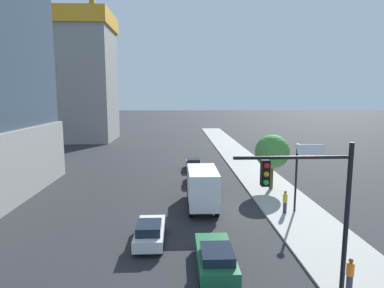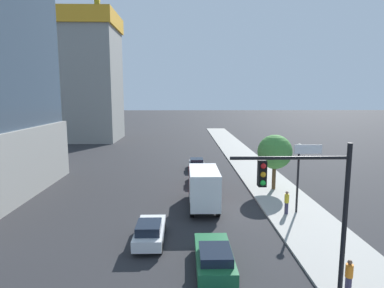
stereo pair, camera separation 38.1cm
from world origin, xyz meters
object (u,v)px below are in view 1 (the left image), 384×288
at_px(traffic_light_pole, 314,197).
at_px(car_white, 150,232).
at_px(box_truck, 202,185).
at_px(pedestrian_orange_shirt, 350,275).
at_px(construction_building, 81,71).
at_px(street_lamp, 296,167).
at_px(car_red, 197,177).
at_px(car_green, 216,257).
at_px(pedestrian_yellow_shirt, 285,202).
at_px(car_gray, 194,164).
at_px(street_tree, 272,152).

relative_size(traffic_light_pole, car_white, 1.64).
height_order(box_truck, pedestrian_orange_shirt, box_truck).
xyz_separation_m(construction_building, street_lamp, (28.36, -43.47, -10.23)).
relative_size(construction_building, car_white, 7.44).
distance_m(construction_building, street_lamp, 52.90).
distance_m(construction_building, car_red, 42.53).
distance_m(construction_building, car_green, 57.26).
xyz_separation_m(construction_building, traffic_light_pole, (24.89, -54.67, -9.02)).
relative_size(car_red, box_truck, 0.59).
distance_m(construction_building, pedestrian_yellow_shirt, 53.28).
bearing_deg(pedestrian_yellow_shirt, car_green, -128.86).
bearing_deg(car_white, car_red, 75.16).
bearing_deg(car_gray, street_tree, -52.54).
height_order(traffic_light_pole, car_white, traffic_light_pole).
bearing_deg(car_white, pedestrian_orange_shirt, -30.53).
relative_size(street_tree, car_white, 1.23).
height_order(car_white, pedestrian_yellow_shirt, pedestrian_yellow_shirt).
bearing_deg(car_green, pedestrian_yellow_shirt, 51.14).
bearing_deg(pedestrian_yellow_shirt, car_gray, 111.46).
bearing_deg(box_truck, pedestrian_orange_shirt, -63.93).
xyz_separation_m(construction_building, box_truck, (21.28, -41.88, -12.04)).
xyz_separation_m(car_gray, box_truck, (0.00, -13.85, 1.19)).
bearing_deg(street_tree, car_red, 158.04).
relative_size(traffic_light_pole, car_red, 1.74).
relative_size(car_red, pedestrian_orange_shirt, 2.52).
bearing_deg(construction_building, traffic_light_pole, -65.52).
relative_size(car_white, pedestrian_orange_shirt, 2.68).
bearing_deg(street_lamp, street_tree, 90.43).
relative_size(street_lamp, car_white, 1.25).
bearing_deg(car_gray, pedestrian_orange_shirt, -77.22).
bearing_deg(street_tree, pedestrian_yellow_shirt, -97.22).
height_order(street_tree, box_truck, street_tree).
xyz_separation_m(construction_building, car_white, (17.61, -48.23, -13.17)).
bearing_deg(pedestrian_yellow_shirt, car_white, -155.83).
height_order(construction_building, pedestrian_yellow_shirt, construction_building).
distance_m(traffic_light_pole, car_white, 10.57).
relative_size(street_lamp, pedestrian_yellow_shirt, 3.03).
bearing_deg(car_red, pedestrian_yellow_shirt, -56.67).
bearing_deg(pedestrian_yellow_shirt, street_tree, 82.78).
distance_m(box_truck, pedestrian_orange_shirt, 13.36).
relative_size(car_green, box_truck, 0.68).
bearing_deg(construction_building, pedestrian_orange_shirt, -63.26).
distance_m(street_lamp, car_gray, 17.25).
height_order(car_white, pedestrian_orange_shirt, pedestrian_orange_shirt).
bearing_deg(box_truck, street_tree, 33.58).
distance_m(car_red, car_white, 14.33).
distance_m(car_red, box_truck, 7.60).
bearing_deg(box_truck, car_gray, 90.00).
bearing_deg(box_truck, car_red, 90.00).
bearing_deg(pedestrian_yellow_shirt, traffic_light_pole, -103.37).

